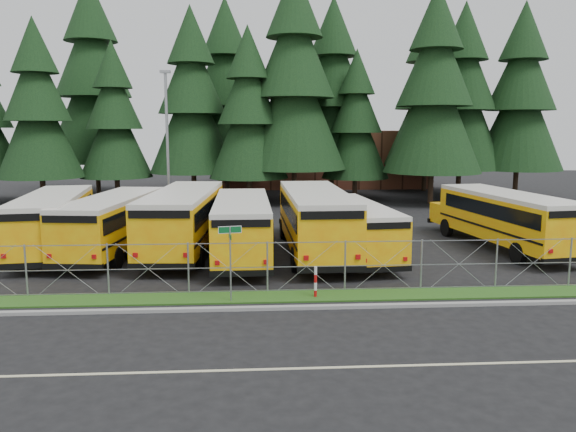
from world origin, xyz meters
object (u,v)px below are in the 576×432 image
(bus_3, at_px, (185,221))
(bus_6, at_px, (354,230))
(bus_1, at_px, (54,223))
(street_sign, at_px, (230,247))
(bus_5, at_px, (314,222))
(bus_2, at_px, (116,225))
(light_standard, at_px, (167,139))
(striped_bollard, at_px, (315,282))
(bus_4, at_px, (242,228))
(bus_east, at_px, (502,220))

(bus_3, distance_m, bus_6, 8.57)
(bus_1, distance_m, street_sign, 12.85)
(bus_3, bearing_deg, bus_5, -3.60)
(bus_2, bearing_deg, light_standard, 91.91)
(bus_2, relative_size, light_standard, 1.10)
(bus_5, bearing_deg, striped_bollard, -96.90)
(bus_6, bearing_deg, bus_5, 153.15)
(light_standard, bearing_deg, bus_2, -95.35)
(bus_4, bearing_deg, bus_5, 10.62)
(bus_4, relative_size, striped_bollard, 9.32)
(bus_1, xyz_separation_m, bus_5, (13.12, -1.12, 0.12))
(bus_4, xyz_separation_m, bus_6, (5.49, -0.02, -0.14))
(bus_6, xyz_separation_m, bus_east, (8.04, 1.32, 0.16))
(bus_3, height_order, light_standard, light_standard)
(bus_1, relative_size, bus_6, 1.13)
(bus_1, distance_m, light_standard, 12.22)
(street_sign, bearing_deg, bus_6, 50.69)
(bus_1, height_order, bus_5, bus_5)
(bus_3, relative_size, bus_6, 1.20)
(bus_6, relative_size, light_standard, 1.00)
(bus_6, height_order, street_sign, street_sign)
(light_standard, bearing_deg, striped_bollard, -67.25)
(bus_1, height_order, bus_4, bus_1)
(bus_4, height_order, bus_5, bus_5)
(street_sign, xyz_separation_m, striped_bollard, (3.12, 0.30, -1.43))
(striped_bollard, bearing_deg, bus_4, 112.51)
(bus_5, relative_size, bus_east, 1.09)
(bus_5, xyz_separation_m, striped_bollard, (-0.78, -7.52, -1.02))
(bus_2, bearing_deg, striped_bollard, -34.78)
(bus_5, height_order, striped_bollard, bus_5)
(bus_5, height_order, light_standard, light_standard)
(bus_1, height_order, bus_3, bus_3)
(bus_6, bearing_deg, striped_bollard, -117.00)
(bus_2, xyz_separation_m, bus_east, (19.89, -0.17, 0.03))
(bus_1, bearing_deg, bus_4, -18.46)
(bus_2, height_order, bus_6, bus_2)
(bus_2, distance_m, street_sign, 10.50)
(bus_2, height_order, striped_bollard, bus_2)
(bus_4, distance_m, light_standard, 14.25)
(bus_3, xyz_separation_m, light_standard, (-2.39, 11.02, 3.91))
(bus_3, relative_size, bus_5, 0.98)
(bus_6, distance_m, striped_bollard, 7.32)
(bus_east, relative_size, street_sign, 4.04)
(bus_4, distance_m, bus_east, 13.60)
(bus_2, height_order, bus_5, bus_5)
(bus_5, distance_m, bus_6, 2.05)
(bus_1, bearing_deg, bus_6, -14.60)
(bus_4, bearing_deg, bus_east, 4.82)
(bus_6, height_order, striped_bollard, bus_6)
(striped_bollard, distance_m, light_standard, 21.59)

